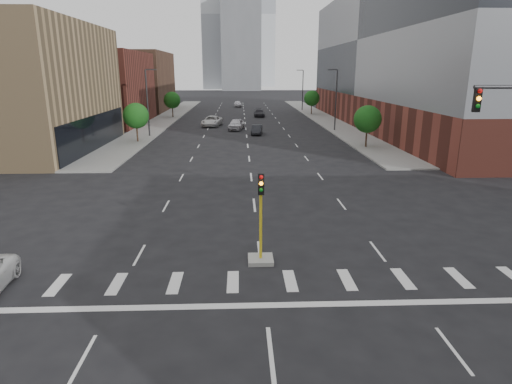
{
  "coord_description": "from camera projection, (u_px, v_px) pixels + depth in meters",
  "views": [
    {
      "loc": [
        -0.93,
        -9.82,
        8.82
      ],
      "look_at": [
        -0.09,
        12.44,
        2.5
      ],
      "focal_mm": 30.0,
      "sensor_mm": 36.0,
      "label": 1
    }
  ],
  "objects": [
    {
      "name": "car_deep_right",
      "position": [
        259.0,
        113.0,
        85.14
      ],
      "size": [
        2.1,
        5.09,
        1.47
      ],
      "primitive_type": "imported",
      "rotation": [
        0.0,
        0.0,
        -0.01
      ],
      "color": "black",
      "rests_on": "ground"
    },
    {
      "name": "car_near_left",
      "position": [
        236.0,
        124.0,
        66.34
      ],
      "size": [
        2.81,
        5.27,
        1.71
      ],
      "primitive_type": "imported",
      "rotation": [
        0.0,
        0.0,
        -0.17
      ],
      "color": "silver",
      "rests_on": "ground"
    },
    {
      "name": "sidewalk_left_far",
      "position": [
        167.0,
        118.0,
        82.46
      ],
      "size": [
        5.0,
        92.0,
        0.15
      ],
      "primitive_type": "cube",
      "color": "gray",
      "rests_on": "ground"
    },
    {
      "name": "tree_right_near",
      "position": [
        368.0,
        119.0,
        49.91
      ],
      "size": [
        3.2,
        3.2,
        4.85
      ],
      "color": "#382619",
      "rests_on": "ground"
    },
    {
      "name": "tower_mid",
      "position": [
        241.0,
        41.0,
        198.15
      ],
      "size": [
        18.0,
        18.0,
        44.0
      ],
      "primitive_type": "cube",
      "color": "slate",
      "rests_on": "ground"
    },
    {
      "name": "tower_right",
      "position": [
        257.0,
        16.0,
        251.28
      ],
      "size": [
        20.0,
        20.0,
        80.0
      ],
      "primitive_type": "cube",
      "color": "#B2B7BC",
      "rests_on": "ground"
    },
    {
      "name": "tree_right_far",
      "position": [
        312.0,
        98.0,
        88.37
      ],
      "size": [
        3.2,
        3.2,
        4.85
      ],
      "color": "#382619",
      "rests_on": "ground"
    },
    {
      "name": "tree_left_far",
      "position": [
        172.0,
        100.0,
        82.55
      ],
      "size": [
        3.2,
        3.2,
        4.85
      ],
      "color": "#382619",
      "rests_on": "ground"
    },
    {
      "name": "car_far_left",
      "position": [
        212.0,
        121.0,
        70.82
      ],
      "size": [
        3.53,
        6.26,
        1.65
      ],
      "primitive_type": "imported",
      "rotation": [
        0.0,
        0.0,
        -0.14
      ],
      "color": "silver",
      "rests_on": "ground"
    },
    {
      "name": "streetlight_right_b",
      "position": [
        302.0,
        88.0,
        97.52
      ],
      "size": [
        1.6,
        0.22,
        9.07
      ],
      "color": "#2D2D30",
      "rests_on": "ground"
    },
    {
      "name": "tower_left",
      "position": [
        225.0,
        17.0,
        213.54
      ],
      "size": [
        22.0,
        22.0,
        70.0
      ],
      "primitive_type": "cube",
      "color": "#B2B7BC",
      "rests_on": "ground"
    },
    {
      "name": "car_mid_right",
      "position": [
        257.0,
        130.0,
        61.45
      ],
      "size": [
        1.85,
        4.19,
        1.34
      ],
      "primitive_type": "imported",
      "rotation": [
        0.0,
        0.0,
        -0.11
      ],
      "color": "black",
      "rests_on": "ground"
    },
    {
      "name": "building_left_far_b",
      "position": [
        123.0,
        82.0,
        97.56
      ],
      "size": [
        20.0,
        24.0,
        13.0
      ],
      "primitive_type": "cube",
      "color": "brown",
      "rests_on": "ground"
    },
    {
      "name": "streetlight_left",
      "position": [
        148.0,
        100.0,
        58.1
      ],
      "size": [
        1.6,
        0.22,
        9.07
      ],
      "color": "#2D2D30",
      "rests_on": "ground"
    },
    {
      "name": "car_distant",
      "position": [
        238.0,
        104.0,
        108.7
      ],
      "size": [
        2.03,
        4.58,
        1.53
      ],
      "primitive_type": "imported",
      "rotation": [
        0.0,
        0.0,
        0.05
      ],
      "color": "silver",
      "rests_on": "ground"
    },
    {
      "name": "building_left_far_a",
      "position": [
        84.0,
        88.0,
        72.7
      ],
      "size": [
        20.0,
        22.0,
        12.0
      ],
      "primitive_type": "cube",
      "color": "brown",
      "rests_on": "ground"
    },
    {
      "name": "sidewalk_right_far",
      "position": [
        321.0,
        117.0,
        83.54
      ],
      "size": [
        5.0,
        92.0,
        0.15
      ],
      "primitive_type": "cube",
      "color": "gray",
      "rests_on": "ground"
    },
    {
      "name": "median_traffic_signal",
      "position": [
        261.0,
        243.0,
        20.23
      ],
      "size": [
        1.2,
        1.2,
        4.4
      ],
      "color": "#999993",
      "rests_on": "ground"
    },
    {
      "name": "streetlight_right_a",
      "position": [
        335.0,
        97.0,
        63.87
      ],
      "size": [
        1.6,
        0.22,
        9.07
      ],
      "color": "#2D2D30",
      "rests_on": "ground"
    },
    {
      "name": "tree_left_near",
      "position": [
        136.0,
        116.0,
        53.71
      ],
      "size": [
        3.2,
        3.2,
        4.85
      ],
      "color": "#382619",
      "rests_on": "ground"
    },
    {
      "name": "building_right_main",
      "position": [
        431.0,
        57.0,
        67.62
      ],
      "size": [
        24.0,
        70.0,
        22.0
      ],
      "color": "brown",
      "rests_on": "ground"
    },
    {
      "name": "building_left_mid",
      "position": [
        0.0,
        88.0,
        47.43
      ],
      "size": [
        20.0,
        24.0,
        14.0
      ],
      "primitive_type": "cube",
      "color": "tan",
      "rests_on": "ground"
    }
  ]
}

